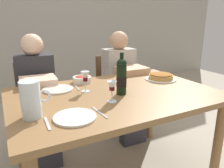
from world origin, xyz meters
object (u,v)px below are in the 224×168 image
at_px(wine_glass_left_diner, 85,78).
at_px(chair_right, 114,87).
at_px(baked_tart, 161,77).
at_px(dinner_plate_right_setting, 58,89).
at_px(wine_glass_right_diner, 112,87).
at_px(water_pitcher, 31,102).
at_px(dinner_plate_left_setting, 75,117).
at_px(diner_left, 38,95).
at_px(wine_bottle, 121,77).
at_px(salad_bowl, 82,79).
at_px(diner_right, 124,82).
at_px(dining_table, 115,104).
at_px(chair_left, 36,99).

height_order(wine_glass_left_diner, chair_right, wine_glass_left_diner).
xyz_separation_m(baked_tart, wine_glass_left_diner, (-0.72, -0.00, 0.08)).
xyz_separation_m(baked_tart, dinner_plate_right_setting, (-0.90, 0.13, -0.02)).
distance_m(wine_glass_right_diner, dinner_plate_right_setting, 0.49).
relative_size(water_pitcher, dinner_plate_right_setting, 0.89).
bearing_deg(dinner_plate_left_setting, water_pitcher, 149.57).
xyz_separation_m(dinner_plate_left_setting, diner_left, (-0.05, 0.92, -0.15)).
bearing_deg(wine_glass_left_diner, wine_bottle, -39.74).
height_order(salad_bowl, diner_right, diner_right).
bearing_deg(salad_bowl, dining_table, -72.60).
relative_size(dining_table, dinner_plate_right_setting, 6.42).
relative_size(baked_tart, wine_glass_left_diner, 1.78).
distance_m(dinner_plate_right_setting, chair_right, 1.05).
relative_size(wine_bottle, chair_right, 0.35).
bearing_deg(dinner_plate_left_setting, chair_right, 53.32).
xyz_separation_m(dinner_plate_left_setting, chair_right, (0.86, 1.15, -0.27)).
bearing_deg(dining_table, baked_tart, 13.53).
distance_m(dinner_plate_left_setting, dinner_plate_right_setting, 0.54).
relative_size(dining_table, salad_bowl, 9.37).
relative_size(baked_tart, chair_left, 0.32).
xyz_separation_m(water_pitcher, diner_left, (0.15, 0.80, -0.24)).
relative_size(wine_bottle, water_pitcher, 1.45).
height_order(dining_table, dinner_plate_right_setting, dinner_plate_right_setting).
distance_m(salad_bowl, chair_left, 0.66).
bearing_deg(dinner_plate_right_setting, diner_left, 104.37).
bearing_deg(diner_right, dinner_plate_right_setting, 25.85).
bearing_deg(dinner_plate_left_setting, wine_glass_right_diner, 23.08).
height_order(dinner_plate_left_setting, chair_right, chair_right).
bearing_deg(dining_table, wine_glass_left_diner, 145.69).
relative_size(baked_tart, dinner_plate_left_setting, 1.16).
bearing_deg(baked_tart, wine_glass_left_diner, -179.72).
bearing_deg(diner_left, dinner_plate_right_setting, 108.23).
relative_size(water_pitcher, salad_bowl, 1.30).
height_order(water_pitcher, chair_right, water_pitcher).
xyz_separation_m(dining_table, diner_right, (0.45, 0.63, -0.05)).
bearing_deg(chair_right, wine_glass_left_diner, 50.53).
bearing_deg(wine_bottle, salad_bowl, 108.60).
distance_m(salad_bowl, dinner_plate_right_setting, 0.27).
bearing_deg(chair_right, diner_left, 15.19).
distance_m(dining_table, wine_bottle, 0.23).
height_order(chair_left, chair_right, same).
distance_m(wine_glass_left_diner, chair_left, 0.88).
relative_size(salad_bowl, wine_glass_right_diner, 1.14).
relative_size(wine_bottle, chair_left, 0.35).
height_order(dining_table, chair_right, chair_right).
distance_m(dinner_plate_left_setting, diner_right, 1.26).
bearing_deg(wine_glass_right_diner, wine_bottle, 38.58).
bearing_deg(diner_right, wine_glass_right_diner, 55.87).
bearing_deg(baked_tart, water_pitcher, -165.81).
xyz_separation_m(dining_table, water_pitcher, (-0.61, -0.16, 0.18)).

